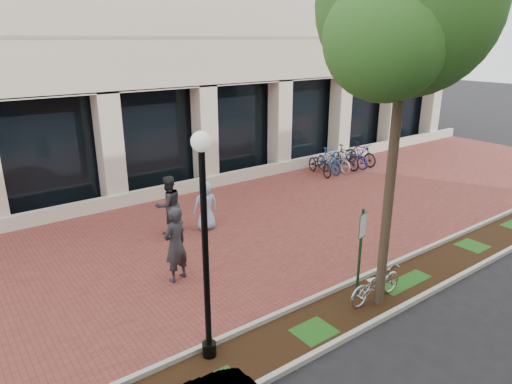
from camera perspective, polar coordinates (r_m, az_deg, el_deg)
ground at (r=14.79m, az=-3.12°, el=-5.20°), size 120.00×120.00×0.00m
brick_plaza at (r=14.78m, az=-3.12°, el=-5.18°), size 40.00×9.00×0.01m
planting_strip at (r=11.28m, az=12.25°, el=-13.76°), size 40.00×1.50×0.01m
curb_plaza_side at (r=11.67m, az=9.47°, el=-12.06°), size 40.00×0.12×0.12m
curb_street_side at (r=10.86m, az=15.32°, el=-15.06°), size 40.00×0.12×0.12m
parking_sign at (r=11.09m, az=13.03°, el=-5.98°), size 0.34×0.07×2.24m
lamppost at (r=8.32m, az=-6.41°, el=-5.81°), size 0.36×0.36×4.51m
street_tree at (r=9.94m, az=18.35°, el=20.00°), size 4.26×3.55×8.37m
locked_bicycle at (r=11.41m, az=14.72°, el=-10.98°), size 1.70×0.60×0.89m
pedestrian_left at (r=11.83m, az=-10.03°, el=-6.47°), size 0.85×0.68×2.01m
pedestrian_mid at (r=14.74m, az=-10.87°, el=-1.60°), size 1.00×0.82×1.91m
pedestrian_right at (r=14.92m, az=-6.32°, el=-1.68°), size 0.89×0.68×1.64m
bollard at (r=21.61m, az=16.96°, el=3.19°), size 0.12×0.12×1.00m
bike_rack_cluster at (r=22.10m, az=10.54°, el=4.10°), size 3.60×2.06×1.14m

